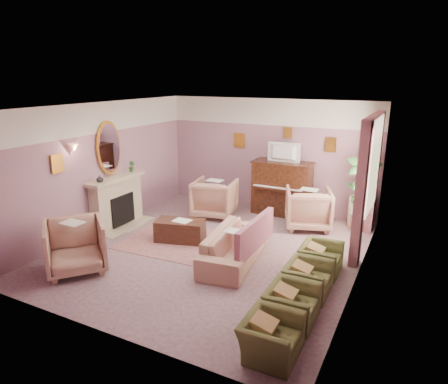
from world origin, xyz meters
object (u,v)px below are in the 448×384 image
at_px(floral_armchair_right, 308,206).
at_px(olive_chair_d, 321,254).
at_px(side_table, 360,212).
at_px(floral_armchair_front, 75,244).
at_px(olive_chair_b, 292,299).
at_px(piano, 282,189).
at_px(olive_chair_c, 308,274).
at_px(television, 283,151).
at_px(floral_armchair_left, 215,196).
at_px(sofa, 235,240).
at_px(olive_chair_a, 271,331).
at_px(coffee_table, 180,231).

height_order(floral_armchair_right, olive_chair_d, floral_armchair_right).
height_order(olive_chair_d, side_table, side_table).
height_order(floral_armchair_front, olive_chair_b, floral_armchair_front).
xyz_separation_m(piano, floral_armchair_front, (-2.23, -4.53, -0.14)).
distance_m(olive_chair_c, side_table, 3.41).
xyz_separation_m(olive_chair_c, olive_chair_d, (0.00, 0.82, 0.00)).
xyz_separation_m(television, floral_armchair_left, (-1.41, -0.83, -1.09)).
relative_size(television, olive_chair_c, 1.04).
distance_m(floral_armchair_left, olive_chair_b, 4.55).
bearing_deg(side_table, television, -179.70).
height_order(television, sofa, television).
bearing_deg(olive_chair_d, floral_armchair_right, 111.54).
bearing_deg(olive_chair_a, coffee_table, 139.76).
xyz_separation_m(coffee_table, olive_chair_c, (2.94, -0.85, 0.11)).
relative_size(piano, sofa, 0.68).
bearing_deg(olive_chair_b, coffee_table, 150.41).
relative_size(coffee_table, sofa, 0.49).
relative_size(piano, side_table, 2.00).
height_order(floral_armchair_right, olive_chair_a, floral_armchair_right).
distance_m(olive_chair_a, olive_chair_d, 2.46).
bearing_deg(sofa, olive_chair_c, -19.32).
height_order(television, floral_armchair_left, television).
xyz_separation_m(floral_armchair_front, side_table, (4.12, 4.49, -0.16)).
bearing_deg(sofa, piano, 92.07).
xyz_separation_m(coffee_table, side_table, (3.20, 2.55, 0.12)).
distance_m(sofa, side_table, 3.38).
bearing_deg(olive_chair_c, sofa, 160.68).
distance_m(television, coffee_table, 3.17).
bearing_deg(olive_chair_d, floral_armchair_front, -153.63).
xyz_separation_m(piano, olive_chair_b, (1.63, -4.26, -0.32)).
bearing_deg(olive_chair_b, floral_armchair_left, 132.00).
height_order(coffee_table, side_table, side_table).
bearing_deg(television, coffee_table, -117.34).
height_order(floral_armchair_right, floral_armchair_front, same).
bearing_deg(olive_chair_c, olive_chair_b, -90.00).
relative_size(floral_armchair_left, olive_chair_b, 1.31).
height_order(floral_armchair_right, olive_chair_c, floral_armchair_right).
distance_m(piano, olive_chair_d, 3.10).
bearing_deg(floral_armchair_left, floral_armchair_right, 6.56).
relative_size(olive_chair_b, side_table, 1.10).
bearing_deg(floral_armchair_right, side_table, 29.20).
xyz_separation_m(sofa, floral_armchair_front, (-2.33, -1.63, 0.09)).
distance_m(sofa, floral_armchair_right, 2.40).
distance_m(coffee_table, floral_armchair_right, 2.93).
bearing_deg(olive_chair_d, floral_armchair_left, 150.25).
height_order(piano, side_table, piano).
height_order(floral_armchair_front, side_table, floral_armchair_front).
bearing_deg(side_table, olive_chair_a, -92.93).
distance_m(piano, sofa, 2.92).
bearing_deg(floral_armchair_right, coffee_table, -137.66).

